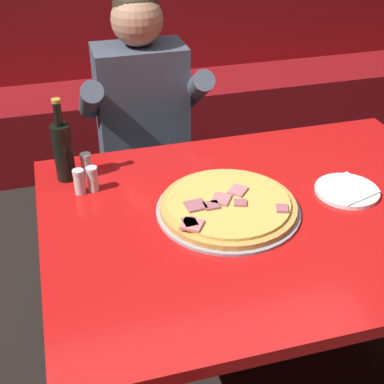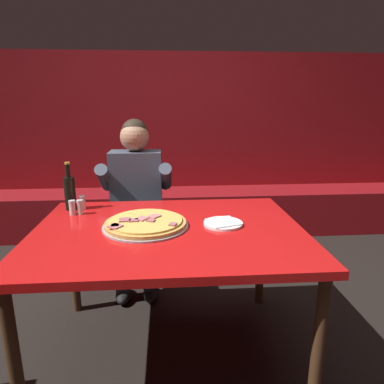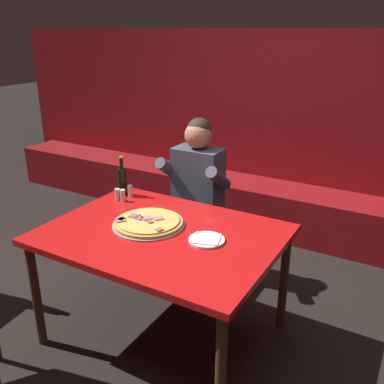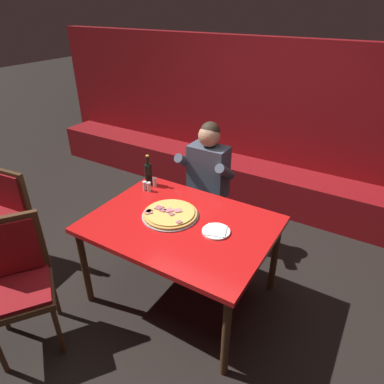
{
  "view_description": "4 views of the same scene",
  "coord_description": "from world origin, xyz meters",
  "px_view_note": "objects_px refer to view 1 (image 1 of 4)",
  "views": [
    {
      "loc": [
        -0.6,
        -1.26,
        1.71
      ],
      "look_at": [
        -0.19,
        0.19,
        0.74
      ],
      "focal_mm": 50.0,
      "sensor_mm": 36.0,
      "label": 1
    },
    {
      "loc": [
        -0.01,
        -1.68,
        1.4
      ],
      "look_at": [
        0.14,
        0.22,
        0.89
      ],
      "focal_mm": 32.0,
      "sensor_mm": 36.0,
      "label": 2
    },
    {
      "loc": [
        1.32,
        -1.91,
        1.91
      ],
      "look_at": [
        0.03,
        0.32,
        0.91
      ],
      "focal_mm": 40.0,
      "sensor_mm": 36.0,
      "label": 3
    },
    {
      "loc": [
        1.21,
        -1.81,
        2.26
      ],
      "look_at": [
        0.05,
        0.09,
        1.0
      ],
      "focal_mm": 32.0,
      "sensor_mm": 36.0,
      "label": 4
    }
  ],
  "objects_px": {
    "main_dining_table": "(266,229)",
    "beer_bottle": "(63,150)",
    "shaker_parmesan": "(79,183)",
    "shaker_red_pepper_flakes": "(86,166)",
    "shaker_black_pepper": "(93,180)",
    "diner_seated_blue_shirt": "(146,129)",
    "pizza": "(228,206)",
    "plate_white_paper": "(347,190)"
  },
  "relations": [
    {
      "from": "beer_bottle",
      "to": "pizza",
      "type": "bearing_deg",
      "value": -35.7
    },
    {
      "from": "beer_bottle",
      "to": "shaker_parmesan",
      "type": "relative_size",
      "value": 3.4
    },
    {
      "from": "diner_seated_blue_shirt",
      "to": "plate_white_paper",
      "type": "bearing_deg",
      "value": -54.88
    },
    {
      "from": "shaker_black_pepper",
      "to": "shaker_red_pepper_flakes",
      "type": "distance_m",
      "value": 0.1
    },
    {
      "from": "plate_white_paper",
      "to": "shaker_black_pepper",
      "type": "distance_m",
      "value": 0.84
    },
    {
      "from": "pizza",
      "to": "plate_white_paper",
      "type": "distance_m",
      "value": 0.41
    },
    {
      "from": "shaker_red_pepper_flakes",
      "to": "diner_seated_blue_shirt",
      "type": "relative_size",
      "value": 0.07
    },
    {
      "from": "main_dining_table",
      "to": "shaker_parmesan",
      "type": "relative_size",
      "value": 16.24
    },
    {
      "from": "shaker_black_pepper",
      "to": "shaker_parmesan",
      "type": "bearing_deg",
      "value": -173.11
    },
    {
      "from": "beer_bottle",
      "to": "shaker_red_pepper_flakes",
      "type": "height_order",
      "value": "beer_bottle"
    },
    {
      "from": "shaker_parmesan",
      "to": "diner_seated_blue_shirt",
      "type": "distance_m",
      "value": 0.61
    },
    {
      "from": "shaker_parmesan",
      "to": "shaker_red_pepper_flakes",
      "type": "bearing_deg",
      "value": 71.81
    },
    {
      "from": "beer_bottle",
      "to": "diner_seated_blue_shirt",
      "type": "xyz_separation_m",
      "value": [
        0.36,
        0.41,
        -0.16
      ]
    },
    {
      "from": "shaker_black_pepper",
      "to": "diner_seated_blue_shirt",
      "type": "relative_size",
      "value": 0.07
    },
    {
      "from": "pizza",
      "to": "diner_seated_blue_shirt",
      "type": "xyz_separation_m",
      "value": [
        -0.11,
        0.74,
        -0.07
      ]
    },
    {
      "from": "pizza",
      "to": "plate_white_paper",
      "type": "height_order",
      "value": "pizza"
    },
    {
      "from": "shaker_parmesan",
      "to": "diner_seated_blue_shirt",
      "type": "relative_size",
      "value": 0.07
    },
    {
      "from": "main_dining_table",
      "to": "beer_bottle",
      "type": "distance_m",
      "value": 0.72
    },
    {
      "from": "main_dining_table",
      "to": "pizza",
      "type": "height_order",
      "value": "pizza"
    },
    {
      "from": "plate_white_paper",
      "to": "shaker_red_pepper_flakes",
      "type": "relative_size",
      "value": 2.44
    },
    {
      "from": "plate_white_paper",
      "to": "shaker_red_pepper_flakes",
      "type": "height_order",
      "value": "shaker_red_pepper_flakes"
    },
    {
      "from": "pizza",
      "to": "plate_white_paper",
      "type": "relative_size",
      "value": 2.15
    },
    {
      "from": "pizza",
      "to": "shaker_red_pepper_flakes",
      "type": "bearing_deg",
      "value": 140.11
    },
    {
      "from": "main_dining_table",
      "to": "plate_white_paper",
      "type": "relative_size",
      "value": 6.65
    },
    {
      "from": "shaker_black_pepper",
      "to": "beer_bottle",
      "type": "bearing_deg",
      "value": 128.13
    },
    {
      "from": "pizza",
      "to": "shaker_black_pepper",
      "type": "relative_size",
      "value": 5.25
    },
    {
      "from": "pizza",
      "to": "shaker_parmesan",
      "type": "xyz_separation_m",
      "value": [
        -0.43,
        0.23,
        0.02
      ]
    },
    {
      "from": "main_dining_table",
      "to": "pizza",
      "type": "relative_size",
      "value": 3.09
    },
    {
      "from": "plate_white_paper",
      "to": "diner_seated_blue_shirt",
      "type": "relative_size",
      "value": 0.16
    },
    {
      "from": "beer_bottle",
      "to": "shaker_red_pepper_flakes",
      "type": "relative_size",
      "value": 3.4
    },
    {
      "from": "plate_white_paper",
      "to": "main_dining_table",
      "type": "bearing_deg",
      "value": -174.0
    },
    {
      "from": "beer_bottle",
      "to": "shaker_red_pepper_flakes",
      "type": "distance_m",
      "value": 0.1
    },
    {
      "from": "main_dining_table",
      "to": "diner_seated_blue_shirt",
      "type": "height_order",
      "value": "diner_seated_blue_shirt"
    },
    {
      "from": "plate_white_paper",
      "to": "shaker_parmesan",
      "type": "relative_size",
      "value": 2.44
    },
    {
      "from": "main_dining_table",
      "to": "shaker_red_pepper_flakes",
      "type": "bearing_deg",
      "value": 144.73
    },
    {
      "from": "main_dining_table",
      "to": "shaker_parmesan",
      "type": "distance_m",
      "value": 0.62
    },
    {
      "from": "pizza",
      "to": "shaker_red_pepper_flakes",
      "type": "distance_m",
      "value": 0.52
    },
    {
      "from": "diner_seated_blue_shirt",
      "to": "shaker_parmesan",
      "type": "bearing_deg",
      "value": -122.12
    },
    {
      "from": "shaker_black_pepper",
      "to": "diner_seated_blue_shirt",
      "type": "height_order",
      "value": "diner_seated_blue_shirt"
    },
    {
      "from": "main_dining_table",
      "to": "pizza",
      "type": "distance_m",
      "value": 0.15
    },
    {
      "from": "shaker_black_pepper",
      "to": "diner_seated_blue_shirt",
      "type": "distance_m",
      "value": 0.59
    },
    {
      "from": "diner_seated_blue_shirt",
      "to": "beer_bottle",
      "type": "bearing_deg",
      "value": -131.36
    }
  ]
}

